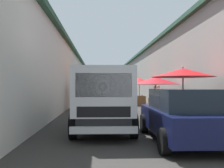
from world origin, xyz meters
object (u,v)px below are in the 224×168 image
Objects in this scene: fruit_stall_far_left at (90,83)px; vendor_in_shade at (158,96)px; vendor_by_crates at (92,94)px; hatchback_car at (183,115)px; fruit_stall_far_right at (183,81)px; fruit_stall_mid_lane at (156,85)px; plastic_stool at (157,115)px; delivery_truck at (104,102)px; fruit_stall_near_left at (140,83)px.

vendor_in_shade is at bearing -87.28° from fruit_stall_far_left.
hatchback_car is at bearing -165.98° from vendor_by_crates.
fruit_stall_far_right is 4.38m from fruit_stall_mid_lane.
vendor_by_crates is (8.73, 3.67, -0.76)m from fruit_stall_far_right.
fruit_stall_far_left is 5.74× the size of plastic_stool.
delivery_truck is 10.05m from vendor_by_crates.
fruit_stall_near_left is 9.98m from plastic_stool.
fruit_stall_far_right is 7.15m from vendor_in_shade.
vendor_by_crates is (11.19, 2.80, 0.22)m from hatchback_car.
delivery_truck reaches higher than hatchback_car.
fruit_stall_far_left reaches higher than vendor_in_shade.
fruit_stall_near_left is (4.13, -3.98, 0.05)m from fruit_stall_far_left.
fruit_stall_far_left is at bearing 56.75° from fruit_stall_mid_lane.
plastic_stool is at bearing 165.48° from vendor_in_shade.
fruit_stall_mid_lane is at bearing -7.20° from hatchback_car.
fruit_stall_mid_lane is (-2.47, -3.77, -0.10)m from fruit_stall_far_left.
vendor_by_crates is 8.15m from plastic_stool.
fruit_stall_mid_lane is 1.62× the size of vendor_by_crates.
vendor_by_crates is at bearing 3.53° from delivery_truck.
hatchback_car reaches higher than plastic_stool.
delivery_truck is at bearing 165.17° from fruit_stall_near_left.
fruit_stall_mid_lane is 3.56m from plastic_stool.
fruit_stall_far_right is at bearing -157.19° from vendor_by_crates.
fruit_stall_near_left is 13.52m from hatchback_car.
fruit_stall_mid_lane is at bearing 0.15° from fruit_stall_far_right.
plastic_stool is at bearing -158.85° from vendor_by_crates.
fruit_stall_far_right is 1.00× the size of fruit_stall_near_left.
vendor_in_shade is (9.53, -1.67, 0.18)m from hatchback_car.
fruit_stall_near_left is (10.97, -0.20, 0.06)m from fruit_stall_far_right.
fruit_stall_far_right is 1.49× the size of vendor_in_shade.
fruit_stall_far_left is 0.50× the size of delivery_truck.
fruit_stall_far_right is 10.98m from fruit_stall_near_left.
hatchback_car is 2.46× the size of vendor_in_shade.
fruit_stall_far_right reaches higher than vendor_by_crates.
vendor_in_shade is (-1.67, -4.47, -0.04)m from vendor_by_crates.
fruit_stall_far_left is 1.56× the size of vendor_in_shade.
fruit_stall_far_left is at bearing 17.31° from hatchback_car.
fruit_stall_near_left is (6.59, -0.21, 0.15)m from fruit_stall_mid_lane.
hatchback_car is at bearing 175.43° from fruit_stall_near_left.
fruit_stall_mid_lane is 6.47m from delivery_truck.
fruit_stall_near_left is 5.52× the size of plastic_stool.
vendor_in_shade is (2.69, -0.81, -0.71)m from fruit_stall_mid_lane.
plastic_stool is (-5.70, -3.04, -1.41)m from fruit_stall_far_left.
fruit_stall_far_right reaches higher than delivery_truck.
fruit_stall_far_left is at bearing 92.72° from vendor_in_shade.
fruit_stall_far_left is at bearing 28.07° from plastic_stool.
fruit_stall_mid_lane reaches higher than vendor_in_shade.
vendor_by_crates reaches higher than vendor_in_shade.
fruit_stall_near_left reaches higher than vendor_in_shade.
plastic_stool is (-7.58, -2.93, -0.63)m from vendor_by_crates.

